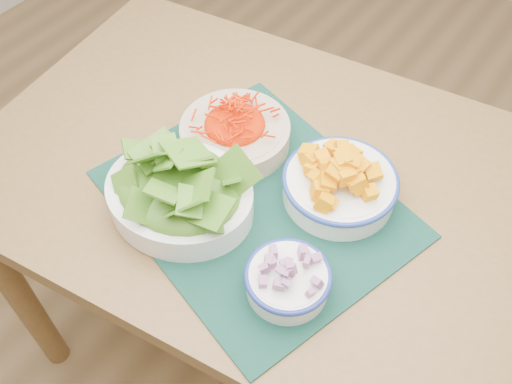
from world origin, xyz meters
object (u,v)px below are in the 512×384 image
table (269,207)px  placemat (256,203)px  squash_bowl (341,178)px  onion_bowl (288,278)px  lettuce_bowl (178,187)px  carrot_bowl (235,128)px

table → placemat: 0.14m
table → squash_bowl: (0.13, 0.02, 0.16)m
squash_bowl → onion_bowl: (0.03, -0.21, -0.01)m
placemat → lettuce_bowl: size_ratio=1.69×
table → placemat: size_ratio=2.42×
lettuce_bowl → table: bearing=54.7°
carrot_bowl → lettuce_bowl: lettuce_bowl is taller
lettuce_bowl → carrot_bowl: bearing=85.1°
carrot_bowl → squash_bowl: squash_bowl is taller
table → squash_bowl: bearing=1.3°
placemat → carrot_bowl: size_ratio=2.15×
carrot_bowl → onion_bowl: size_ratio=1.41×
table → carrot_bowl: size_ratio=5.21×
squash_bowl → onion_bowl: size_ratio=1.31×
table → carrot_bowl: bearing=162.0°
placemat → squash_bowl: squash_bowl is taller
carrot_bowl → squash_bowl: size_ratio=1.07×
carrot_bowl → lettuce_bowl: bearing=-84.1°
placemat → squash_bowl: size_ratio=2.30×
table → lettuce_bowl: bearing=-122.1°
squash_bowl → lettuce_bowl: 0.28m
lettuce_bowl → onion_bowl: bearing=-16.6°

